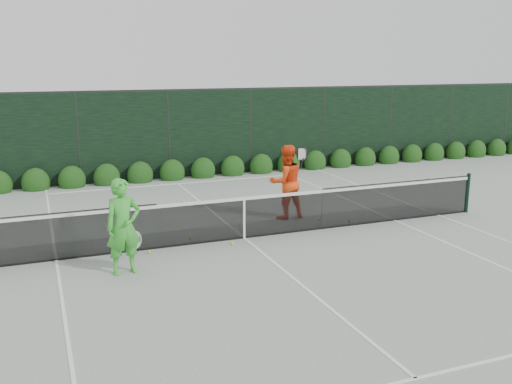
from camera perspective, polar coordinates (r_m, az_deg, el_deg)
name	(u,v)px	position (r m, az deg, el deg)	size (l,w,h in m)	color
ground	(244,238)	(13.20, -1.19, -4.65)	(80.00, 80.00, 0.00)	gray
tennis_net	(243,216)	(13.04, -1.30, -2.44)	(12.90, 0.10, 1.07)	black
player_woman	(123,227)	(11.13, -13.12, -3.39)	(0.74, 0.55, 1.86)	green
player_man	(286,182)	(14.68, 3.03, 1.02)	(0.98, 0.77, 1.92)	#FF4815
court_lines	(244,238)	(13.20, -1.19, -4.63)	(11.03, 23.83, 0.01)	white
windscreen_fence	(295,201)	(10.38, 3.96, -0.90)	(32.00, 21.07, 3.06)	black
hedge_row	(172,173)	(19.81, -8.37, 1.90)	(31.66, 0.65, 0.94)	#123B10
tennis_balls	(253,234)	(13.42, -0.28, -4.20)	(5.26, 1.09, 0.07)	#C8ED34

